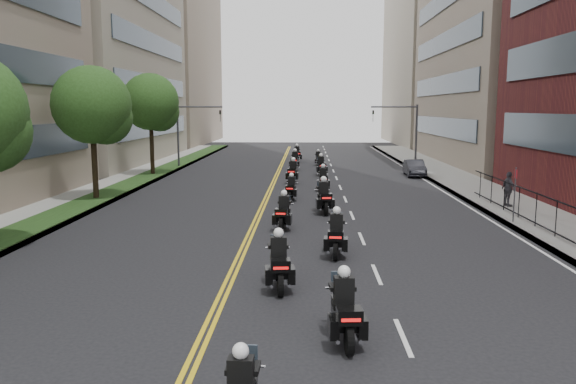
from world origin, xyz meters
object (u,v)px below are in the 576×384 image
Objects in this scene: motorcycle_10 at (295,161)px; motorcycle_11 at (318,159)px; motorcycle_6 at (291,189)px; motorcycle_2 at (279,265)px; motorcycle_8 at (293,173)px; motorcycle_7 at (323,180)px; motorcycle_5 at (324,199)px; parked_sedan at (414,168)px; motorcycle_3 at (336,236)px; motorcycle_12 at (297,155)px; motorcycle_1 at (344,312)px; motorcycle_9 at (321,167)px; pedestrian_c at (508,189)px; motorcycle_4 at (284,214)px.

motorcycle_11 is at bearing 63.41° from motorcycle_10.
motorcycle_6 reaches higher than motorcycle_11.
motorcycle_8 reaches higher than motorcycle_2.
motorcycle_7 is 12.48m from motorcycle_10.
motorcycle_8 is at bearing -85.97° from motorcycle_10.
motorcycle_2 is at bearing -103.71° from motorcycle_5.
parked_sedan is at bearing 58.73° from motorcycle_5.
motorcycle_3 reaches higher than parked_sedan.
motorcycle_12 is at bearing 114.64° from motorcycle_11.
motorcycle_11 is 0.53× the size of parked_sedan.
motorcycle_8 reaches higher than motorcycle_6.
motorcycle_8 reaches higher than motorcycle_3.
motorcycle_1 is at bearing -94.82° from motorcycle_11.
motorcycle_5 reaches higher than motorcycle_8.
motorcycle_7 is 0.60× the size of parked_sedan.
motorcycle_6 is 4.28m from motorcycle_7.
motorcycle_11 is (1.96, 19.69, -0.02)m from motorcycle_6.
motorcycle_8 is at bearing 89.44° from motorcycle_1.
motorcycle_10 is (-0.13, 16.11, 0.10)m from motorcycle_6.
motorcycle_8 is (-0.17, 23.72, 0.01)m from motorcycle_2.
motorcycle_7 is at bearing -97.07° from motorcycle_9.
motorcycle_10 is (-1.90, 36.05, 0.03)m from motorcycle_1.
motorcycle_5 is at bearing 84.86° from pedestrian_c.
motorcycle_8 is 0.63× the size of parked_sedan.
parked_sedan is (7.59, 31.83, -0.05)m from motorcycle_1.
motorcycle_4 is 0.94× the size of motorcycle_10.
motorcycle_8 is at bearing -122.03° from motorcycle_9.
motorcycle_8 reaches higher than motorcycle_11.
motorcycle_4 is 7.91m from motorcycle_6.
motorcycle_3 is at bearing -96.67° from motorcycle_9.
motorcycle_7 is at bearing 85.35° from motorcycle_4.
motorcycle_9 reaches higher than parked_sedan.
motorcycle_9 is (2.03, 11.99, 0.07)m from motorcycle_6.
motorcycle_12 is (0.04, 31.24, 0.03)m from motorcycle_4.
motorcycle_10 reaches higher than motorcycle_11.
motorcycle_4 is 11.90m from motorcycle_7.
motorcycle_8 is at bearing 100.63° from motorcycle_3.
motorcycle_12 reaches higher than parked_sedan.
motorcycle_1 is at bearing -97.01° from motorcycle_9.
motorcycle_7 is at bearing -89.50° from motorcycle_12.
motorcycle_10 is at bearing -95.90° from motorcycle_12.
motorcycle_2 is 1.14× the size of motorcycle_6.
pedestrian_c is at bearing -63.54° from motorcycle_9.
parked_sedan is 2.12× the size of pedestrian_c.
motorcycle_11 is 4.17m from motorcycle_12.
motorcycle_11 is (1.88, 35.85, -0.11)m from motorcycle_2.
motorcycle_3 is (0.21, 7.59, 0.01)m from motorcycle_1.
motorcycle_4 is 27.68m from motorcycle_11.
motorcycle_3 is 1.13× the size of motorcycle_6.
motorcycle_1 is 23.74m from motorcycle_7.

